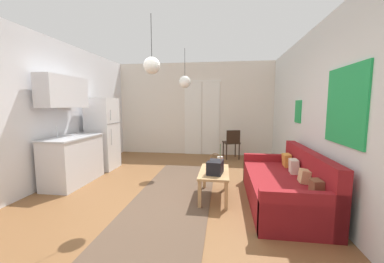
# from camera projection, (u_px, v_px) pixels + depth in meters

# --- Properties ---
(ground_plane) EXTENTS (5.25, 7.95, 0.10)m
(ground_plane) POSITION_uv_depth(u_px,v_px,m) (164.00, 207.00, 3.53)
(ground_plane) COLOR brown
(wall_back) EXTENTS (4.85, 0.13, 2.77)m
(wall_back) POSITION_uv_depth(u_px,v_px,m) (195.00, 109.00, 7.03)
(wall_back) COLOR silver
(wall_back) RESTS_ON ground_plane
(wall_right) EXTENTS (0.12, 7.55, 2.77)m
(wall_right) POSITION_uv_depth(u_px,v_px,m) (337.00, 114.00, 3.04)
(wall_right) COLOR silver
(wall_right) RESTS_ON ground_plane
(wall_left) EXTENTS (0.12, 7.55, 2.77)m
(wall_left) POSITION_uv_depth(u_px,v_px,m) (19.00, 113.00, 3.69)
(wall_left) COLOR silver
(wall_left) RESTS_ON ground_plane
(area_rug) EXTENTS (1.23, 3.63, 0.01)m
(area_rug) POSITION_uv_depth(u_px,v_px,m) (175.00, 194.00, 3.89)
(area_rug) COLOR brown
(area_rug) RESTS_ON ground_plane
(couch) EXTENTS (0.94, 2.05, 0.83)m
(couch) POSITION_uv_depth(u_px,v_px,m) (286.00, 187.00, 3.51)
(couch) COLOR maroon
(couch) RESTS_ON ground_plane
(coffee_table) EXTENTS (0.47, 0.90, 0.45)m
(coffee_table) POSITION_uv_depth(u_px,v_px,m) (214.00, 175.00, 3.72)
(coffee_table) COLOR tan
(coffee_table) RESTS_ON ground_plane
(bamboo_vase) EXTENTS (0.10, 0.10, 0.40)m
(bamboo_vase) POSITION_uv_depth(u_px,v_px,m) (220.00, 161.00, 3.96)
(bamboo_vase) COLOR beige
(bamboo_vase) RESTS_ON coffee_table
(handbag) EXTENTS (0.27, 0.33, 0.32)m
(handbag) POSITION_uv_depth(u_px,v_px,m) (215.00, 167.00, 3.55)
(handbag) COLOR black
(handbag) RESTS_ON coffee_table
(refrigerator) EXTENTS (0.59, 0.64, 1.67)m
(refrigerator) POSITION_uv_depth(u_px,v_px,m) (103.00, 134.00, 5.41)
(refrigerator) COLOR white
(refrigerator) RESTS_ON ground_plane
(kitchen_counter) EXTENTS (0.59, 1.24, 2.04)m
(kitchen_counter) POSITION_uv_depth(u_px,v_px,m) (71.00, 143.00, 4.39)
(kitchen_counter) COLOR silver
(kitchen_counter) RESTS_ON ground_plane
(accent_chair) EXTENTS (0.51, 0.50, 0.82)m
(accent_chair) POSITION_uv_depth(u_px,v_px,m) (232.00, 142.00, 6.42)
(accent_chair) COLOR black
(accent_chair) RESTS_ON ground_plane
(pendant_lamp_near) EXTENTS (0.24, 0.24, 0.82)m
(pendant_lamp_near) POSITION_uv_depth(u_px,v_px,m) (152.00, 65.00, 3.26)
(pendant_lamp_near) COLOR black
(pendant_lamp_far) EXTENTS (0.27, 0.27, 0.88)m
(pendant_lamp_far) POSITION_uv_depth(u_px,v_px,m) (185.00, 82.00, 5.18)
(pendant_lamp_far) COLOR black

